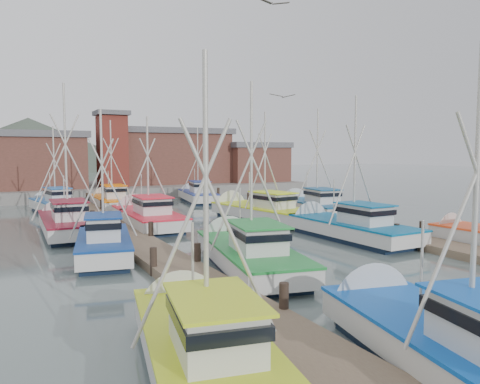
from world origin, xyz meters
name	(u,v)px	position (x,y,z in m)	size (l,w,h in m)	color
ground	(287,249)	(0.00, 0.00, 0.00)	(260.00, 260.00, 0.00)	#4E5E5C
dock_left	(138,243)	(-7.00, 4.04, 0.21)	(2.30, 46.00, 1.50)	brown
dock_right	(340,225)	(7.00, 4.04, 0.21)	(2.30, 46.00, 1.50)	brown
quay	(122,189)	(0.00, 37.00, 0.60)	(44.00, 16.00, 1.20)	gray
shed_left	(24,160)	(-11.00, 35.00, 4.34)	(12.72, 8.48, 6.20)	brown
shed_center	(168,155)	(6.00, 37.00, 4.69)	(14.84, 9.54, 6.90)	brown
shed_right	(254,162)	(17.00, 34.00, 3.84)	(8.48, 6.36, 5.20)	brown
lookout_tower	(112,148)	(-2.00, 33.00, 5.55)	(3.60, 3.60, 8.50)	maroon
distant_hills	(1,170)	(-12.76, 122.59, 0.00)	(175.00, 140.00, 42.00)	#455143
boat_0	(446,345)	(-4.43, -13.63, 0.68)	(4.62, 9.57, 8.33)	#0F1C32
boat_2	(201,344)	(-9.59, -10.94, 0.68)	(4.03, 8.70, 8.04)	#0F1C32
boat_4	(246,253)	(-3.90, -2.65, 0.68)	(4.67, 9.80, 9.00)	#0F1C32
boat_5	(345,227)	(4.73, 0.88, 0.68)	(3.76, 9.57, 9.27)	#0F1C32
boat_6	(104,243)	(-9.12, 2.65, 0.68)	(3.81, 8.21, 7.83)	#0F1C32
boat_8	(146,216)	(-4.57, 10.98, 0.68)	(3.52, 9.98, 8.49)	#0F1C32
boat_9	(258,211)	(3.91, 9.96, 0.68)	(4.62, 10.42, 9.08)	#0F1C32
boat_10	(67,222)	(-9.87, 10.54, 0.69)	(4.20, 9.62, 10.25)	#0F1C32
boat_11	(312,206)	(9.54, 10.69, 0.68)	(4.21, 9.70, 9.48)	#0F1C32
boat_12	(111,201)	(-4.56, 22.30, 0.68)	(3.50, 8.83, 8.71)	#0F1C32
boat_13	(197,195)	(4.57, 23.96, 0.68)	(3.94, 8.79, 8.35)	#0F1C32
boat_14	(53,205)	(-9.57, 21.29, 0.68)	(3.69, 8.32, 7.92)	#0F1C32
gull_near	(272,2)	(-3.94, -4.84, 11.00)	(1.54, 0.60, 0.24)	gray
gull_far	(282,96)	(0.38, 1.12, 8.25)	(1.48, 0.65, 0.24)	gray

